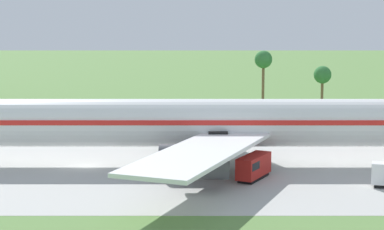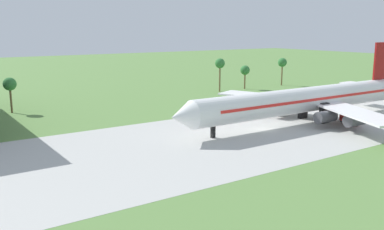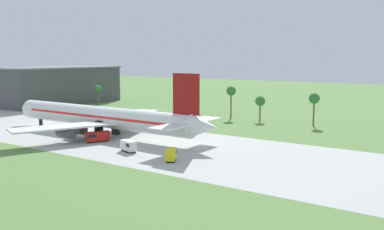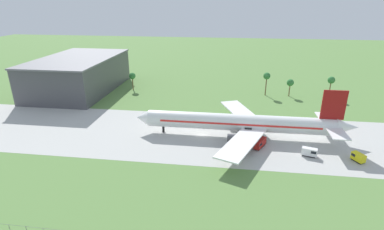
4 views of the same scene
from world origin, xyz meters
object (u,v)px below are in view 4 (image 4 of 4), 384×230
Objects in this scene: jet_airliner at (243,123)px; baggage_tug at (358,157)px; fuel_truck at (260,143)px; terminal_building at (79,74)px; catering_van at (310,152)px.

jet_airliner is 17.46× the size of baggage_tug.
terminal_building reaches higher than fuel_truck.
jet_airliner reaches higher than fuel_truck.
baggage_tug is (35.31, -13.30, -4.05)m from jet_airliner.
baggage_tug is 30.19m from fuel_truck.
catering_van is 0.08× the size of terminal_building.
terminal_building reaches higher than baggage_tug.
terminal_building is at bearing 150.84° from catering_van.
baggage_tug is at bearing -10.38° from fuel_truck.
catering_van is at bearing -29.16° from terminal_building.
jet_airliner is at bearing 150.70° from catering_van.
fuel_truck reaches higher than baggage_tug.
terminal_building is (-123.27, 62.32, 7.62)m from baggage_tug.
baggage_tug is 14.24m from catering_van.
catering_van is (15.52, -4.01, -0.04)m from fuel_truck.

